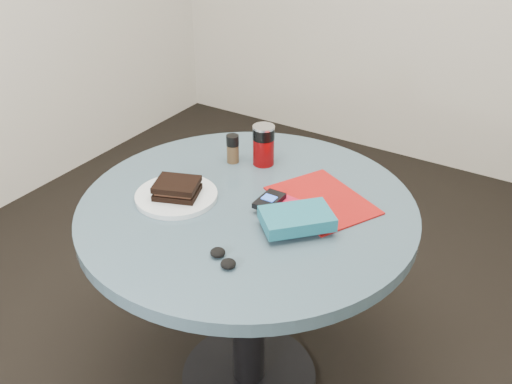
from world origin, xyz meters
The scene contains 11 objects.
ground centered at (0.00, 0.00, 0.00)m, with size 4.00×4.00×0.00m, color black.
table centered at (0.00, 0.00, 0.59)m, with size 1.00×1.00×0.75m.
plate centered at (-0.20, -0.09, 0.76)m, with size 0.25×0.25×0.02m, color silver.
sandwich centered at (-0.19, -0.09, 0.79)m, with size 0.16×0.14×0.04m.
soda_can centered at (-0.09, 0.24, 0.82)m, with size 0.09×0.09×0.14m.
pepper_grinder centered at (-0.18, 0.20, 0.80)m, with size 0.05×0.05×0.10m.
magazine centered at (0.18, 0.13, 0.75)m, with size 0.30×0.23×0.01m, color maroon.
red_book centered at (0.15, 0.02, 0.76)m, with size 0.16×0.10×0.01m, color #AD0D2C.
novel centered at (0.19, -0.04, 0.79)m, with size 0.19×0.12×0.04m, color #16596D.
mp3_player centered at (0.07, 0.01, 0.78)m, with size 0.06×0.10×0.02m.
headphones centered at (0.10, -0.26, 0.76)m, with size 0.10×0.08×0.02m.
Camera 1 is at (0.78, -1.19, 1.65)m, focal length 40.00 mm.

